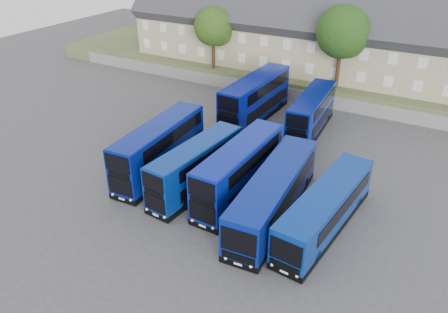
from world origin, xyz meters
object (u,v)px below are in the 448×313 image
dd_front_mid (196,168)px  tree_west (215,28)px  dd_front_left (160,149)px  tree_mid (344,34)px  coach_east_a (274,195)px

dd_front_mid → tree_west: 26.24m
dd_front_left → tree_mid: bearing=66.4°
dd_front_left → tree_west: bearing=105.9°
tree_mid → coach_east_a: bearing=-84.2°
tree_west → dd_front_left: bearing=-71.1°
tree_west → tree_mid: 16.04m
coach_east_a → tree_west: 30.00m
tree_west → coach_east_a: bearing=-51.4°
dd_front_left → coach_east_a: (10.86, -1.05, -0.42)m
dd_front_left → dd_front_mid: size_ratio=1.10×
dd_front_left → dd_front_mid: dd_front_left is taller
dd_front_left → dd_front_mid: 4.28m
dd_front_left → tree_mid: (8.45, 22.53, 5.95)m
coach_east_a → tree_west: bearing=124.6°
dd_front_mid → tree_mid: size_ratio=1.09×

